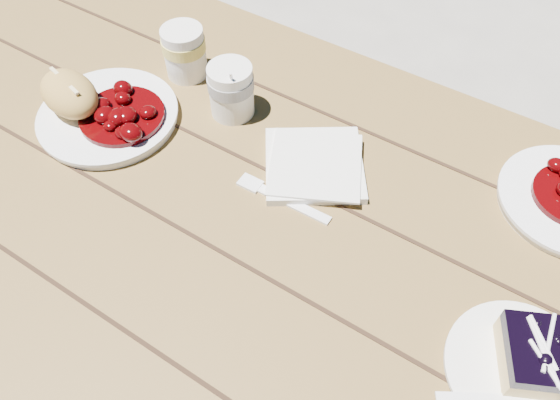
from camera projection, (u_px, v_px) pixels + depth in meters
The scene contains 12 objects.
ground at pixel (240, 371), 1.42m from camera, with size 60.00×60.00×0.00m, color gray.
picnic_table at pixel (221, 249), 0.95m from camera, with size 2.00×1.55×0.75m.
main_plate at pixel (109, 117), 0.91m from camera, with size 0.23×0.23×0.02m, color white.
goulash_stew at pixel (120, 109), 0.88m from camera, with size 0.14×0.14×0.04m, color #440204, non-canonical shape.
bread_roll at pixel (69, 94), 0.89m from camera, with size 0.12×0.08×0.06m, color #B89047.
dessert_plate at pixel (521, 372), 0.65m from camera, with size 0.18×0.18×0.01m, color white.
blueberry_cake at pixel (542, 356), 0.63m from camera, with size 0.12×0.12×0.05m.
fork_dessert at pixel (491, 400), 0.62m from camera, with size 0.03×0.16×0.01m, color white, non-canonical shape.
coffee_cup at pixel (231, 90), 0.90m from camera, with size 0.07×0.07×0.09m, color white.
napkin_stack at pixel (314, 165), 0.85m from camera, with size 0.15×0.15×0.01m, color white.
fork_table at pixel (292, 204), 0.81m from camera, with size 0.03×0.16×0.01m, color white, non-canonical shape.
second_cup at pixel (185, 52), 0.96m from camera, with size 0.07×0.07×0.09m, color white.
Camera 1 is at (0.37, -0.38, 1.40)m, focal length 35.00 mm.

